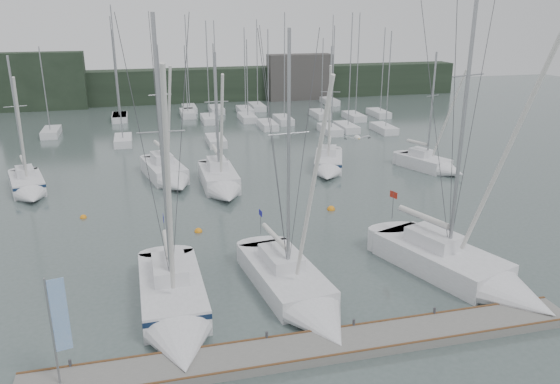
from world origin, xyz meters
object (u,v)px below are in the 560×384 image
(buoy_c, at_px, (83,218))
(buoy_b, at_px, (331,210))
(sailboat_mid_b, at_px, (169,176))
(buoy_a, at_px, (198,232))
(dock_banner, at_px, (57,321))
(sailboat_mid_c, at_px, (221,184))
(sailboat_mid_e, at_px, (435,166))
(sailboat_mid_a, at_px, (29,188))
(sailboat_near_center, at_px, (301,297))
(sailboat_near_left, at_px, (175,310))
(sailboat_near_right, at_px, (474,275))
(sailboat_mid_d, at_px, (328,165))

(buoy_c, bearing_deg, buoy_b, -8.94)
(sailboat_mid_b, distance_m, buoy_c, 9.24)
(buoy_a, height_order, dock_banner, dock_banner)
(sailboat_mid_c, bearing_deg, sailboat_mid_e, 2.17)
(sailboat_mid_a, distance_m, sailboat_mid_e, 34.06)
(sailboat_near_center, distance_m, dock_banner, 11.38)
(sailboat_near_left, distance_m, sailboat_mid_e, 30.89)
(sailboat_near_right, distance_m, dock_banner, 20.22)
(sailboat_mid_b, height_order, buoy_b, sailboat_mid_b)
(sailboat_near_left, xyz_separation_m, sailboat_mid_d, (14.93, 21.62, -0.06))
(sailboat_near_left, bearing_deg, buoy_b, 44.84)
(buoy_a, distance_m, dock_banner, 16.10)
(sailboat_near_left, bearing_deg, dock_banner, -139.95)
(sailboat_near_left, xyz_separation_m, sailboat_mid_a, (-9.85, 21.39, -0.05))
(sailboat_near_right, xyz_separation_m, dock_banner, (-19.77, -3.52, 2.38))
(sailboat_mid_c, xyz_separation_m, buoy_a, (-2.71, -7.88, -0.62))
(sailboat_mid_a, distance_m, buoy_b, 23.62)
(sailboat_near_right, height_order, buoy_a, sailboat_near_right)
(sailboat_mid_b, relative_size, sailboat_mid_c, 1.04)
(sailboat_near_right, height_order, dock_banner, sailboat_near_right)
(sailboat_mid_b, bearing_deg, buoy_c, -145.28)
(buoy_a, bearing_deg, sailboat_near_left, -101.64)
(sailboat_near_right, relative_size, sailboat_mid_e, 1.64)
(buoy_c, bearing_deg, sailboat_near_center, -52.95)
(sailboat_mid_d, bearing_deg, sailboat_mid_e, 6.04)
(sailboat_mid_b, xyz_separation_m, sailboat_mid_d, (13.94, -0.15, -0.05))
(sailboat_mid_c, xyz_separation_m, buoy_c, (-10.21, -3.41, -0.62))
(sailboat_mid_b, relative_size, dock_banner, 2.70)
(sailboat_mid_c, distance_m, sailboat_mid_e, 19.27)
(sailboat_near_center, xyz_separation_m, buoy_b, (5.89, 12.37, -0.51))
(buoy_b, bearing_deg, sailboat_mid_b, 139.29)
(buoy_b, bearing_deg, sailboat_mid_a, 157.45)
(sailboat_near_left, relative_size, sailboat_mid_d, 1.27)
(sailboat_mid_b, relative_size, sailboat_mid_d, 1.03)
(sailboat_mid_e, bearing_deg, buoy_b, -173.01)
(sailboat_mid_a, bearing_deg, sailboat_near_right, -55.39)
(sailboat_mid_c, xyz_separation_m, sailboat_mid_e, (19.25, 0.81, -0.10))
(buoy_c, xyz_separation_m, dock_banner, (0.96, -18.87, 3.02))
(sailboat_near_center, bearing_deg, sailboat_near_left, 172.52)
(sailboat_mid_e, relative_size, buoy_c, 23.82)
(sailboat_mid_e, xyz_separation_m, buoy_b, (-12.18, -6.94, -0.53))
(sailboat_near_center, xyz_separation_m, sailboat_near_right, (9.33, -0.26, 0.12))
(sailboat_near_center, distance_m, sailboat_mid_b, 22.39)
(sailboat_near_right, height_order, sailboat_mid_e, sailboat_near_right)
(sailboat_mid_b, xyz_separation_m, buoy_b, (10.97, -9.43, -0.61))
(sailboat_mid_a, bearing_deg, sailboat_mid_b, -12.72)
(sailboat_mid_c, distance_m, buoy_b, 9.38)
(sailboat_mid_a, distance_m, sailboat_mid_d, 24.78)
(sailboat_near_left, distance_m, buoy_a, 10.82)
(sailboat_mid_c, height_order, sailboat_mid_d, sailboat_mid_d)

